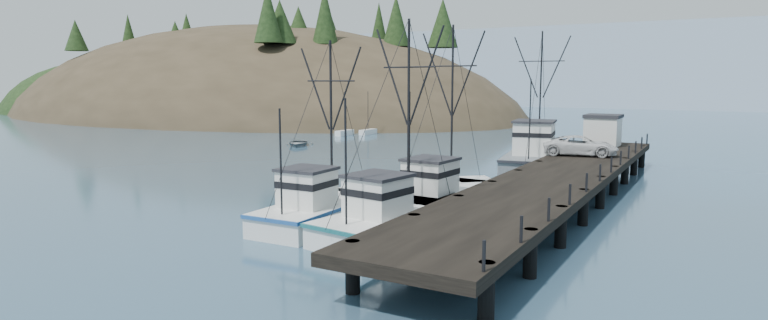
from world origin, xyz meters
TOP-DOWN VIEW (x-y plane):
  - ground at (0.00, 0.00)m, footprint 400.00×400.00m
  - pier at (14.00, 16.00)m, footprint 6.00×44.00m
  - headland at (-74.95, 78.61)m, footprint 134.80×78.00m
  - distant_ridge at (10.00, 170.00)m, footprint 360.00×40.00m
  - distant_ridge_far at (-40.00, 185.00)m, footprint 180.00×25.00m
  - moored_sailboats at (-31.61, 58.39)m, footprint 21.41×20.71m
  - trawler_near at (8.65, 4.41)m, footprint 4.88×11.18m
  - trawler_mid at (4.10, 4.30)m, footprint 3.70×10.27m
  - trawler_far at (8.18, 11.20)m, footprint 4.33×11.31m
  - work_vessel at (9.25, 28.00)m, footprint 6.22×14.62m
  - pier_shed at (13.48, 34.00)m, footprint 3.00×3.20m
  - pickup_truck at (13.29, 25.77)m, footprint 5.96×3.56m
  - motorboat at (-21.39, 34.74)m, footprint 5.34×5.86m

SIDE VIEW (x-z plane):
  - headland at x=-74.95m, z-range -30.05..20.95m
  - ground at x=0.00m, z-range 0.00..0.00m
  - distant_ridge at x=10.00m, z-range -13.00..13.00m
  - distant_ridge_far at x=-40.00m, z-range -9.00..9.00m
  - motorboat at x=-21.39m, z-range -0.50..0.50m
  - moored_sailboats at x=-31.61m, z-range -2.84..3.51m
  - trawler_mid at x=4.10m, z-range -4.35..5.98m
  - trawler_near at x=8.65m, z-range -4.82..6.46m
  - trawler_far at x=8.18m, z-range -4.94..6.59m
  - work_vessel at x=9.25m, z-range -4.93..7.38m
  - pier at x=14.00m, z-range 0.69..2.69m
  - pickup_truck at x=13.29m, z-range 2.00..3.55m
  - pier_shed at x=13.48m, z-range 2.02..4.82m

